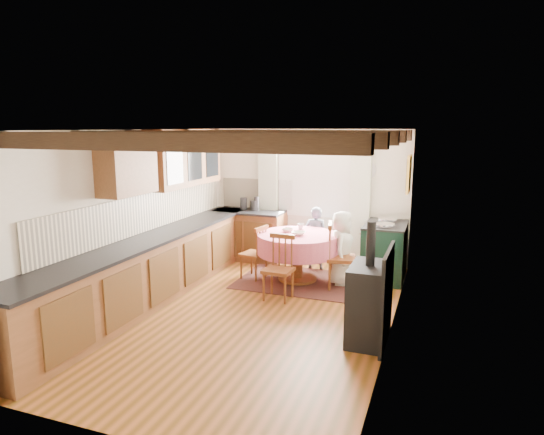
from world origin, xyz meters
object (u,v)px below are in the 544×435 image
at_px(chair_left, 254,252).
at_px(chair_right, 341,256).
at_px(child_far, 316,238).
at_px(dining_table, 298,258).
at_px(cast_iron_stove, 369,282).
at_px(chair_near, 278,268).
at_px(child_right, 342,248).
at_px(aga_range, 385,251).
at_px(cup, 301,227).

distance_m(chair_left, chair_right, 1.44).
bearing_deg(child_far, dining_table, 79.20).
relative_size(chair_right, cast_iron_stove, 0.73).
height_order(chair_near, child_right, child_right).
xyz_separation_m(dining_table, aga_range, (1.28, 0.64, 0.08)).
distance_m(cast_iron_stove, cup, 2.58).
distance_m(chair_near, aga_range, 1.99).
relative_size(chair_right, cup, 9.91).
bearing_deg(cup, child_far, 70.19).
bearing_deg(chair_near, child_right, 56.14).
bearing_deg(dining_table, child_far, 83.32).
bearing_deg(child_far, aga_range, 169.75).
height_order(chair_left, chair_right, chair_right).
bearing_deg(cast_iron_stove, chair_left, 141.31).
bearing_deg(chair_left, aga_range, 121.69).
height_order(chair_left, child_right, child_right).
bearing_deg(aga_range, chair_right, -128.15).
distance_m(chair_left, child_far, 1.19).
distance_m(dining_table, child_far, 0.79).
distance_m(chair_left, aga_range, 2.13).
height_order(chair_left, child_far, child_far).
height_order(dining_table, child_right, child_right).
xyz_separation_m(chair_near, aga_range, (1.31, 1.50, -0.00)).
height_order(chair_near, cup, chair_near).
distance_m(cast_iron_stove, child_far, 2.87).
bearing_deg(cast_iron_stove, chair_right, 111.59).
bearing_deg(dining_table, chair_right, -6.51).
relative_size(chair_left, chair_right, 0.86).
height_order(chair_near, chair_right, chair_right).
bearing_deg(chair_near, cup, 93.83).
bearing_deg(chair_right, aga_range, -49.75).
xyz_separation_m(dining_table, chair_right, (0.72, -0.08, 0.12)).
bearing_deg(aga_range, chair_left, -159.85).
distance_m(chair_near, child_far, 1.63).
bearing_deg(chair_right, chair_near, 124.77).
xyz_separation_m(dining_table, cast_iron_stove, (1.39, -1.79, 0.32)).
xyz_separation_m(aga_range, cup, (-1.34, -0.29, 0.36)).
distance_m(chair_right, aga_range, 0.92).
xyz_separation_m(child_far, child_right, (0.59, -0.66, 0.03)).
height_order(dining_table, cast_iron_stove, cast_iron_stove).
bearing_deg(child_right, chair_near, 139.50).
xyz_separation_m(chair_left, child_right, (1.40, 0.20, 0.14)).
height_order(aga_range, child_far, child_far).
bearing_deg(aga_range, dining_table, -153.54).
distance_m(chair_near, cup, 1.26).
relative_size(chair_left, aga_range, 0.88).
distance_m(dining_table, aga_range, 1.43).
xyz_separation_m(chair_right, cast_iron_stove, (0.67, -1.70, 0.19)).
height_order(chair_left, cup, chair_left).
relative_size(dining_table, cup, 12.47).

